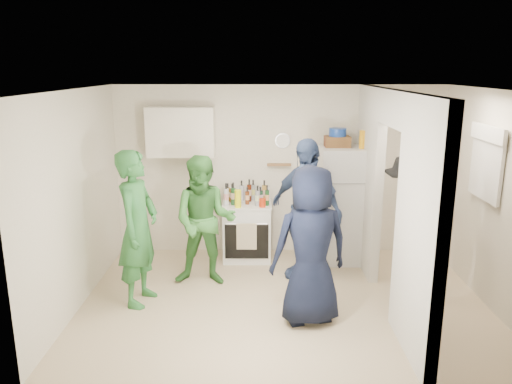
% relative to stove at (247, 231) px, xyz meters
% --- Properties ---
extents(floor, '(4.80, 4.80, 0.00)m').
position_rel_stove_xyz_m(floor, '(0.47, -1.37, -0.42)').
color(floor, tan).
rests_on(floor, ground).
extents(wall_back, '(4.80, 0.00, 4.80)m').
position_rel_stove_xyz_m(wall_back, '(0.47, 0.33, 0.83)').
color(wall_back, silver).
rests_on(wall_back, floor).
extents(wall_front, '(4.80, 0.00, 4.80)m').
position_rel_stove_xyz_m(wall_front, '(0.47, -3.07, 0.83)').
color(wall_front, silver).
rests_on(wall_front, floor).
extents(wall_left, '(0.00, 3.40, 3.40)m').
position_rel_stove_xyz_m(wall_left, '(-1.93, -1.37, 0.83)').
color(wall_left, silver).
rests_on(wall_left, floor).
extents(wall_right, '(0.00, 3.40, 3.40)m').
position_rel_stove_xyz_m(wall_right, '(2.87, -1.37, 0.83)').
color(wall_right, silver).
rests_on(wall_right, floor).
extents(ceiling, '(4.80, 4.80, 0.00)m').
position_rel_stove_xyz_m(ceiling, '(0.47, -1.37, 2.08)').
color(ceiling, white).
rests_on(ceiling, wall_back).
extents(partition_pier_back, '(0.12, 1.20, 2.50)m').
position_rel_stove_xyz_m(partition_pier_back, '(1.67, -0.27, 0.83)').
color(partition_pier_back, silver).
rests_on(partition_pier_back, floor).
extents(partition_pier_front, '(0.12, 1.20, 2.50)m').
position_rel_stove_xyz_m(partition_pier_front, '(1.67, -2.47, 0.83)').
color(partition_pier_front, silver).
rests_on(partition_pier_front, floor).
extents(partition_header, '(0.12, 1.00, 0.40)m').
position_rel_stove_xyz_m(partition_header, '(1.67, -1.37, 1.88)').
color(partition_header, silver).
rests_on(partition_header, partition_pier_back).
extents(stove, '(0.71, 0.59, 0.84)m').
position_rel_stove_xyz_m(stove, '(0.00, 0.00, 0.00)').
color(stove, white).
rests_on(stove, floor).
extents(upper_cabinet, '(0.95, 0.34, 0.70)m').
position_rel_stove_xyz_m(upper_cabinet, '(-0.93, 0.15, 1.43)').
color(upper_cabinet, silver).
rests_on(upper_cabinet, wall_back).
extents(fridge, '(0.68, 0.66, 1.65)m').
position_rel_stove_xyz_m(fridge, '(1.37, -0.03, 0.41)').
color(fridge, silver).
rests_on(fridge, floor).
extents(wicker_basket, '(0.35, 0.25, 0.15)m').
position_rel_stove_xyz_m(wicker_basket, '(1.27, 0.02, 1.31)').
color(wicker_basket, brown).
rests_on(wicker_basket, fridge).
extents(blue_bowl, '(0.24, 0.24, 0.11)m').
position_rel_stove_xyz_m(blue_bowl, '(1.27, 0.02, 1.44)').
color(blue_bowl, navy).
rests_on(blue_bowl, wicker_basket).
extents(yellow_cup_stack_top, '(0.09, 0.09, 0.25)m').
position_rel_stove_xyz_m(yellow_cup_stack_top, '(1.59, -0.13, 1.36)').
color(yellow_cup_stack_top, '#FEB115').
rests_on(yellow_cup_stack_top, fridge).
extents(wall_clock, '(0.22, 0.02, 0.22)m').
position_rel_stove_xyz_m(wall_clock, '(0.52, 0.31, 1.28)').
color(wall_clock, white).
rests_on(wall_clock, wall_back).
extents(spice_shelf, '(0.35, 0.08, 0.03)m').
position_rel_stove_xyz_m(spice_shelf, '(0.47, 0.28, 0.93)').
color(spice_shelf, olive).
rests_on(spice_shelf, wall_back).
extents(nook_window, '(0.03, 0.70, 0.80)m').
position_rel_stove_xyz_m(nook_window, '(2.85, -1.17, 1.23)').
color(nook_window, black).
rests_on(nook_window, wall_right).
extents(nook_window_frame, '(0.04, 0.76, 0.86)m').
position_rel_stove_xyz_m(nook_window_frame, '(2.83, -1.17, 1.23)').
color(nook_window_frame, white).
rests_on(nook_window_frame, wall_right).
extents(nook_valance, '(0.04, 0.82, 0.18)m').
position_rel_stove_xyz_m(nook_valance, '(2.81, -1.17, 1.58)').
color(nook_valance, white).
rests_on(nook_valance, wall_right).
extents(yellow_cup_stack_stove, '(0.09, 0.09, 0.25)m').
position_rel_stove_xyz_m(yellow_cup_stack_stove, '(-0.12, -0.22, 0.55)').
color(yellow_cup_stack_stove, '#FFFB15').
rests_on(yellow_cup_stack_stove, stove).
extents(red_cup, '(0.09, 0.09, 0.12)m').
position_rel_stove_xyz_m(red_cup, '(0.22, -0.20, 0.48)').
color(red_cup, red).
rests_on(red_cup, stove).
extents(person_green_left, '(0.56, 0.75, 1.84)m').
position_rel_stove_xyz_m(person_green_left, '(-1.24, -1.40, 0.50)').
color(person_green_left, '#2C6D2B').
rests_on(person_green_left, floor).
extents(person_green_center, '(0.85, 0.68, 1.68)m').
position_rel_stove_xyz_m(person_green_center, '(-0.52, -0.86, 0.42)').
color(person_green_center, '#43883C').
rests_on(person_green_center, floor).
extents(person_denim, '(1.11, 1.09, 1.88)m').
position_rel_stove_xyz_m(person_denim, '(0.78, -0.67, 0.52)').
color(person_denim, '#3D5786').
rests_on(person_denim, floor).
extents(person_navy, '(0.97, 0.76, 1.76)m').
position_rel_stove_xyz_m(person_navy, '(0.72, -1.86, 0.46)').
color(person_navy, black).
rests_on(person_navy, floor).
extents(person_nook, '(0.98, 1.30, 1.79)m').
position_rel_stove_xyz_m(person_nook, '(1.95, -1.31, 0.48)').
color(person_nook, black).
rests_on(person_nook, floor).
extents(bottle_a, '(0.06, 0.06, 0.27)m').
position_rel_stove_xyz_m(bottle_a, '(-0.28, 0.10, 0.56)').
color(bottle_a, brown).
rests_on(bottle_a, stove).
extents(bottle_b, '(0.07, 0.07, 0.32)m').
position_rel_stove_xyz_m(bottle_b, '(-0.19, -0.08, 0.58)').
color(bottle_b, '#18481D').
rests_on(bottle_b, stove).
extents(bottle_c, '(0.07, 0.07, 0.30)m').
position_rel_stove_xyz_m(bottle_c, '(-0.08, 0.16, 0.57)').
color(bottle_c, '#B6B8C5').
rests_on(bottle_c, stove).
extents(bottle_d, '(0.06, 0.06, 0.25)m').
position_rel_stove_xyz_m(bottle_d, '(0.01, -0.05, 0.55)').
color(bottle_d, '#642C11').
rests_on(bottle_d, stove).
extents(bottle_e, '(0.07, 0.07, 0.31)m').
position_rel_stove_xyz_m(bottle_e, '(0.09, 0.18, 0.57)').
color(bottle_e, '#8B949A').
rests_on(bottle_e, stove).
extents(bottle_f, '(0.08, 0.08, 0.24)m').
position_rel_stove_xyz_m(bottle_f, '(0.19, 0.00, 0.54)').
color(bottle_f, '#143824').
rests_on(bottle_f, stove).
extents(bottle_g, '(0.07, 0.07, 0.31)m').
position_rel_stove_xyz_m(bottle_g, '(0.25, 0.14, 0.57)').
color(bottle_g, '#AC8438').
rests_on(bottle_g, stove).
extents(bottle_h, '(0.07, 0.07, 0.32)m').
position_rel_stove_xyz_m(bottle_h, '(-0.29, -0.12, 0.58)').
color(bottle_h, silver).
rests_on(bottle_h, stove).
extents(bottle_i, '(0.06, 0.06, 0.33)m').
position_rel_stove_xyz_m(bottle_i, '(0.03, 0.11, 0.58)').
color(bottle_i, '#4F1C0D').
rests_on(bottle_i, stove).
extents(bottle_j, '(0.06, 0.06, 0.29)m').
position_rel_stove_xyz_m(bottle_j, '(0.29, -0.12, 0.57)').
color(bottle_j, '#1B4F21').
rests_on(bottle_j, stove).
extents(bottle_k, '(0.08, 0.08, 0.27)m').
position_rel_stove_xyz_m(bottle_k, '(-0.21, 0.05, 0.56)').
color(bottle_k, brown).
rests_on(bottle_k, stove).
extents(bottle_l, '(0.07, 0.07, 0.29)m').
position_rel_stove_xyz_m(bottle_l, '(0.15, -0.14, 0.57)').
color(bottle_l, gray).
rests_on(bottle_l, stove).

